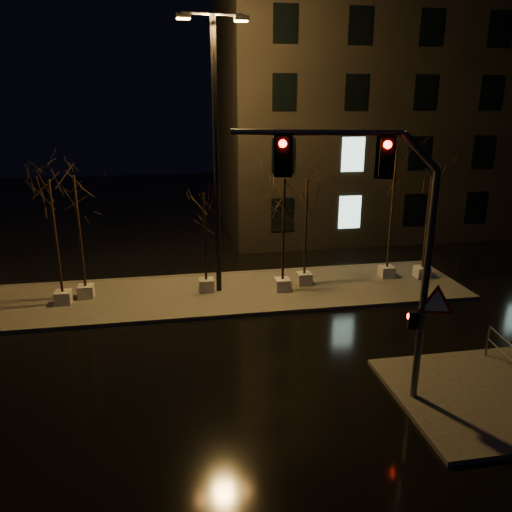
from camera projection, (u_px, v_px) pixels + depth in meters
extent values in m
plane|color=black|center=(245.00, 359.00, 16.97)|extent=(90.00, 90.00, 0.00)
cube|color=#44423C|center=(225.00, 293.00, 22.58)|extent=(22.00, 5.00, 0.15)
cube|color=#44423C|center=(511.00, 393.00, 14.90)|extent=(7.00, 5.00, 0.15)
cube|color=black|center=(407.00, 114.00, 33.93)|extent=(25.00, 12.00, 15.00)
cube|color=beige|center=(63.00, 297.00, 21.16)|extent=(0.65, 0.65, 0.55)
cylinder|color=black|center=(56.00, 237.00, 20.36)|extent=(0.11, 0.11, 4.75)
cube|color=beige|center=(86.00, 291.00, 21.81)|extent=(0.65, 0.65, 0.55)
cylinder|color=black|center=(80.00, 232.00, 21.01)|extent=(0.11, 0.11, 4.78)
cube|color=beige|center=(206.00, 285.00, 22.57)|extent=(0.65, 0.65, 0.55)
cylinder|color=black|center=(205.00, 237.00, 21.90)|extent=(0.11, 0.11, 3.93)
cube|color=beige|center=(283.00, 284.00, 22.62)|extent=(0.65, 0.65, 0.55)
cylinder|color=black|center=(283.00, 230.00, 21.86)|extent=(0.11, 0.11, 4.52)
cube|color=beige|center=(304.00, 279.00, 23.36)|extent=(0.65, 0.65, 0.55)
cylinder|color=black|center=(306.00, 227.00, 22.62)|extent=(0.11, 0.11, 4.41)
cube|color=beige|center=(387.00, 272.00, 24.29)|extent=(0.65, 0.65, 0.55)
cylinder|color=black|center=(392.00, 211.00, 23.37)|extent=(0.11, 0.11, 5.53)
cube|color=beige|center=(422.00, 272.00, 24.25)|extent=(0.65, 0.65, 0.55)
cylinder|color=black|center=(427.00, 223.00, 23.52)|extent=(0.11, 0.11, 4.36)
cylinder|color=#56595D|center=(424.00, 291.00, 13.66)|extent=(0.20, 0.20, 6.57)
cylinder|color=#56595D|center=(316.00, 133.00, 12.72)|extent=(4.25, 1.39, 0.15)
cube|color=black|center=(386.00, 157.00, 12.71)|extent=(0.38, 0.32, 0.99)
cube|color=black|center=(283.00, 156.00, 13.00)|extent=(0.38, 0.32, 0.99)
cube|color=black|center=(412.00, 320.00, 13.95)|extent=(0.29, 0.26, 0.49)
cone|color=red|center=(436.00, 303.00, 13.67)|extent=(1.10, 0.35, 1.14)
sphere|color=#FF0C07|center=(440.00, 145.00, 12.47)|extent=(0.20, 0.20, 0.20)
cylinder|color=black|center=(216.00, 163.00, 20.98)|extent=(0.23, 0.23, 11.46)
cylinder|color=black|center=(213.00, 14.00, 19.26)|extent=(2.52, 0.41, 0.11)
cube|color=orange|center=(183.00, 17.00, 18.99)|extent=(0.61, 0.39, 0.23)
cube|color=orange|center=(241.00, 20.00, 19.62)|extent=(0.61, 0.39, 0.23)
cylinder|color=#56595D|center=(488.00, 342.00, 16.78)|extent=(0.06, 0.06, 1.01)
cylinder|color=#56595D|center=(508.00, 342.00, 15.54)|extent=(0.32, 2.24, 0.05)
cylinder|color=#56595D|center=(506.00, 355.00, 15.68)|extent=(0.32, 2.24, 0.05)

